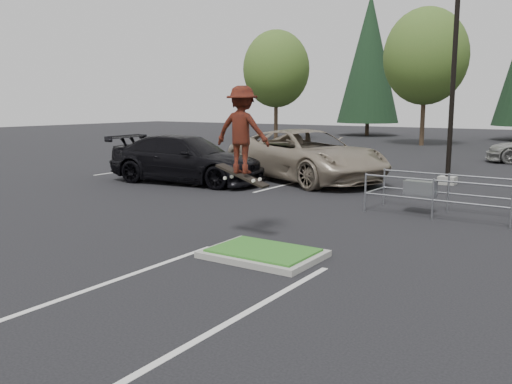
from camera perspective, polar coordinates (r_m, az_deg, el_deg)
The scene contains 11 objects.
ground at distance 10.75m, azimuth 0.79°, elevation -6.86°, with size 120.00×120.00×0.00m, color black.
grass_median at distance 10.73m, azimuth 0.79°, elevation -6.46°, with size 2.20×1.60×0.16m.
stall_lines at distance 16.54m, azimuth 8.12°, elevation -1.20°, with size 22.62×17.60×0.01m.
light_pole at distance 21.37m, azimuth 20.16°, elevation 12.96°, with size 0.70×0.60×10.12m.
decid_a at distance 45.42m, azimuth 2.15°, elevation 12.57°, with size 5.44×5.44×8.91m.
decid_b at distance 41.02m, azimuth 17.41°, elevation 13.16°, with size 5.89×5.89×9.64m.
conif_a at distance 52.64m, azimuth 11.84°, elevation 13.59°, with size 5.72×5.72×13.00m.
cart_corral at distance 15.47m, azimuth 17.37°, elevation 0.29°, with size 3.88×1.53×1.09m.
skateboarder at distance 11.84m, azimuth -1.48°, elevation 6.48°, with size 1.32×0.88×2.18m.
car_l_tan at distance 21.36m, azimuth 5.16°, elevation 3.90°, with size 3.30×7.16×1.99m, color gray.
car_l_black at distance 20.85m, azimuth -7.38°, elevation 3.47°, with size 2.52×6.20×1.80m, color black.
Camera 1 is at (5.57, -8.70, 2.99)m, focal length 38.00 mm.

